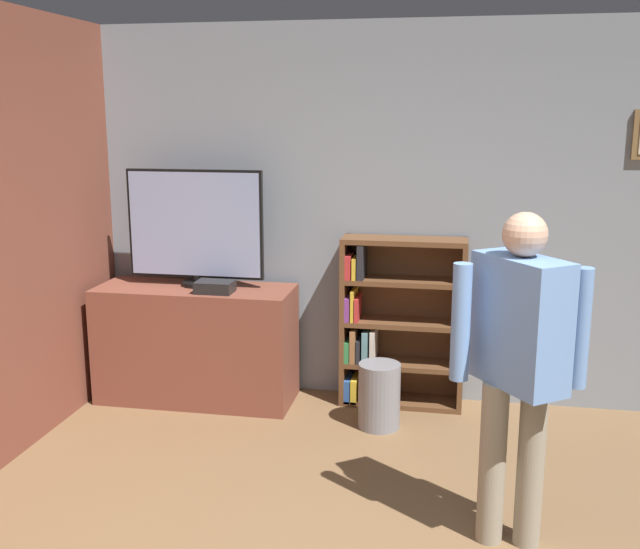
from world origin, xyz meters
TOP-DOWN VIEW (x-y plane):
  - wall_back at (0.01, 3.02)m, footprint 6.39×0.09m
  - tv_ledge at (-1.42, 2.65)m, footprint 1.42×0.54m
  - television at (-1.42, 2.71)m, footprint 1.00×0.22m
  - game_console at (-1.23, 2.53)m, footprint 0.26×0.18m
  - bookshelf at (-0.01, 2.84)m, footprint 0.87×0.28m
  - person at (0.72, 1.13)m, footprint 0.63×0.52m
  - waste_bin at (-0.05, 2.39)m, footprint 0.28×0.28m

SIDE VIEW (x-z plane):
  - waste_bin at x=-0.05m, z-range 0.00..0.44m
  - tv_ledge at x=-1.42m, z-range 0.00..0.85m
  - bookshelf at x=-0.01m, z-range -0.04..1.18m
  - game_console at x=-1.23m, z-range 0.85..0.93m
  - person at x=0.72m, z-range 0.16..1.80m
  - television at x=-1.42m, z-range 0.86..1.70m
  - wall_back at x=0.01m, z-range 0.00..2.70m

